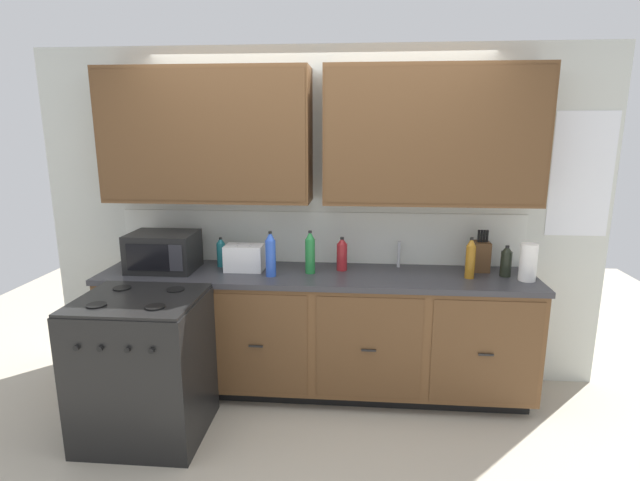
{
  "coord_description": "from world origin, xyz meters",
  "views": [
    {
      "loc": [
        0.32,
        -3.12,
        1.97
      ],
      "look_at": [
        0.03,
        0.27,
        1.19
      ],
      "focal_mm": 27.6,
      "sensor_mm": 36.0,
      "label": 1
    }
  ],
  "objects_px": {
    "paper_towel_roll": "(528,262)",
    "knife_block": "(481,256)",
    "bottle_red": "(342,254)",
    "bottle_dark": "(506,261)",
    "bottle_amber": "(470,258)",
    "toaster": "(244,258)",
    "stove_range": "(144,367)",
    "bottle_teal": "(221,252)",
    "bottle_green": "(310,253)",
    "bottle_blue": "(271,254)",
    "microwave": "(163,251)"
  },
  "relations": [
    {
      "from": "paper_towel_roll",
      "to": "knife_block",
      "type": "bearing_deg",
      "value": 141.13
    },
    {
      "from": "bottle_red",
      "to": "bottle_dark",
      "type": "xyz_separation_m",
      "value": [
        1.17,
        -0.06,
        -0.01
      ]
    },
    {
      "from": "bottle_red",
      "to": "knife_block",
      "type": "bearing_deg",
      "value": 3.84
    },
    {
      "from": "bottle_red",
      "to": "paper_towel_roll",
      "type": "bearing_deg",
      "value": -6.45
    },
    {
      "from": "bottle_dark",
      "to": "bottle_amber",
      "type": "bearing_deg",
      "value": -166.08
    },
    {
      "from": "toaster",
      "to": "bottle_red",
      "type": "distance_m",
      "value": 0.72
    },
    {
      "from": "stove_range",
      "to": "bottle_teal",
      "type": "height_order",
      "value": "bottle_teal"
    },
    {
      "from": "paper_towel_roll",
      "to": "bottle_green",
      "type": "xyz_separation_m",
      "value": [
        -1.51,
        0.05,
        0.02
      ]
    },
    {
      "from": "toaster",
      "to": "bottle_blue",
      "type": "xyz_separation_m",
      "value": [
        0.22,
        -0.13,
        0.06
      ]
    },
    {
      "from": "microwave",
      "to": "knife_block",
      "type": "bearing_deg",
      "value": 4.09
    },
    {
      "from": "paper_towel_roll",
      "to": "bottle_red",
      "type": "height_order",
      "value": "paper_towel_roll"
    },
    {
      "from": "knife_block",
      "to": "bottle_green",
      "type": "xyz_separation_m",
      "value": [
        -1.25,
        -0.16,
        0.04
      ]
    },
    {
      "from": "bottle_teal",
      "to": "bottle_dark",
      "type": "relative_size",
      "value": 1.01
    },
    {
      "from": "microwave",
      "to": "bottle_blue",
      "type": "xyz_separation_m",
      "value": [
        0.82,
        -0.09,
        0.02
      ]
    },
    {
      "from": "microwave",
      "to": "knife_block",
      "type": "height_order",
      "value": "knife_block"
    },
    {
      "from": "stove_range",
      "to": "bottle_teal",
      "type": "bearing_deg",
      "value": 66.83
    },
    {
      "from": "bottle_green",
      "to": "bottle_blue",
      "type": "height_order",
      "value": "bottle_blue"
    },
    {
      "from": "toaster",
      "to": "stove_range",
      "type": "bearing_deg",
      "value": -128.33
    },
    {
      "from": "microwave",
      "to": "bottle_amber",
      "type": "xyz_separation_m",
      "value": [
        2.22,
        -0.02,
        0.0
      ]
    },
    {
      "from": "microwave",
      "to": "bottle_dark",
      "type": "bearing_deg",
      "value": 1.0
    },
    {
      "from": "paper_towel_roll",
      "to": "bottle_teal",
      "type": "xyz_separation_m",
      "value": [
        -2.21,
        0.17,
        -0.02
      ]
    },
    {
      "from": "stove_range",
      "to": "bottle_amber",
      "type": "relative_size",
      "value": 3.26
    },
    {
      "from": "paper_towel_roll",
      "to": "bottle_blue",
      "type": "distance_m",
      "value": 1.78
    },
    {
      "from": "microwave",
      "to": "bottle_green",
      "type": "height_order",
      "value": "bottle_green"
    },
    {
      "from": "bottle_blue",
      "to": "paper_towel_roll",
      "type": "bearing_deg",
      "value": 1.48
    },
    {
      "from": "paper_towel_roll",
      "to": "bottle_amber",
      "type": "bearing_deg",
      "value": 176.27
    },
    {
      "from": "paper_towel_roll",
      "to": "bottle_dark",
      "type": "height_order",
      "value": "paper_towel_roll"
    },
    {
      "from": "toaster",
      "to": "bottle_blue",
      "type": "distance_m",
      "value": 0.26
    },
    {
      "from": "bottle_green",
      "to": "bottle_amber",
      "type": "xyz_separation_m",
      "value": [
        1.13,
        -0.03,
        -0.01
      ]
    },
    {
      "from": "bottle_teal",
      "to": "bottle_blue",
      "type": "relative_size",
      "value": 0.69
    },
    {
      "from": "knife_block",
      "to": "bottle_amber",
      "type": "distance_m",
      "value": 0.22
    },
    {
      "from": "knife_block",
      "to": "bottle_teal",
      "type": "height_order",
      "value": "knife_block"
    },
    {
      "from": "bottle_green",
      "to": "bottle_blue",
      "type": "bearing_deg",
      "value": -160.24
    },
    {
      "from": "microwave",
      "to": "bottle_dark",
      "type": "distance_m",
      "value": 2.48
    },
    {
      "from": "bottle_teal",
      "to": "paper_towel_roll",
      "type": "bearing_deg",
      "value": -4.49
    },
    {
      "from": "stove_range",
      "to": "knife_block",
      "type": "xyz_separation_m",
      "value": [
        2.26,
        0.79,
        0.58
      ]
    },
    {
      "from": "microwave",
      "to": "bottle_teal",
      "type": "xyz_separation_m",
      "value": [
        0.4,
        0.13,
        -0.03
      ]
    },
    {
      "from": "paper_towel_roll",
      "to": "bottle_blue",
      "type": "xyz_separation_m",
      "value": [
        -1.78,
        -0.05,
        0.03
      ]
    },
    {
      "from": "toaster",
      "to": "bottle_red",
      "type": "relative_size",
      "value": 1.12
    },
    {
      "from": "bottle_red",
      "to": "bottle_teal",
      "type": "height_order",
      "value": "bottle_red"
    },
    {
      "from": "stove_range",
      "to": "bottle_red",
      "type": "height_order",
      "value": "bottle_red"
    },
    {
      "from": "bottle_green",
      "to": "bottle_teal",
      "type": "bearing_deg",
      "value": 170.01
    },
    {
      "from": "toaster",
      "to": "bottle_green",
      "type": "relative_size",
      "value": 0.89
    },
    {
      "from": "toaster",
      "to": "bottle_green",
      "type": "xyz_separation_m",
      "value": [
        0.49,
        -0.03,
        0.06
      ]
    },
    {
      "from": "knife_block",
      "to": "bottle_dark",
      "type": "height_order",
      "value": "knife_block"
    },
    {
      "from": "knife_block",
      "to": "bottle_teal",
      "type": "bearing_deg",
      "value": -178.79
    },
    {
      "from": "bottle_green",
      "to": "bottle_dark",
      "type": "distance_m",
      "value": 1.39
    },
    {
      "from": "stove_range",
      "to": "toaster",
      "type": "xyz_separation_m",
      "value": [
        0.52,
        0.66,
        0.56
      ]
    },
    {
      "from": "microwave",
      "to": "bottle_teal",
      "type": "distance_m",
      "value": 0.42
    },
    {
      "from": "bottle_green",
      "to": "bottle_amber",
      "type": "bearing_deg",
      "value": -1.32
    }
  ]
}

